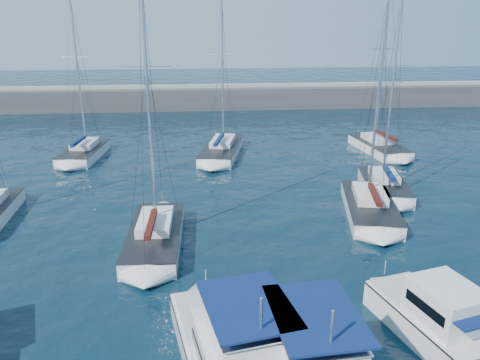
{
  "coord_description": "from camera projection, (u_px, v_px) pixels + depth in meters",
  "views": [
    {
      "loc": [
        -2.77,
        -18.77,
        12.82
      ],
      "look_at": [
        -0.19,
        9.41,
        3.0
      ],
      "focal_mm": 35.0,
      "sensor_mm": 36.0,
      "label": 1
    }
  ],
  "objects": [
    {
      "name": "sailboat_mid_e",
      "position": [
        384.0,
        186.0,
        36.2
      ],
      "size": [
        4.34,
        7.55,
        15.34
      ],
      "rotation": [
        0.0,
        0.0,
        -0.19
      ],
      "color": "silver",
      "rests_on": "ground"
    },
    {
      "name": "sailboat_mid_d",
      "position": [
        370.0,
        206.0,
        32.27
      ],
      "size": [
        4.8,
        8.92,
        14.27
      ],
      "rotation": [
        0.0,
        0.0,
        -0.2
      ],
      "color": "silver",
      "rests_on": "ground"
    },
    {
      "name": "sailboat_back_c",
      "position": [
        379.0,
        146.0,
        47.29
      ],
      "size": [
        4.0,
        8.42,
        16.09
      ],
      "rotation": [
        0.0,
        0.0,
        0.12
      ],
      "color": "silver",
      "rests_on": "ground"
    },
    {
      "name": "breakwater",
      "position": [
        216.0,
        100.0,
        70.68
      ],
      "size": [
        160.0,
        6.0,
        4.45
      ],
      "color": "#424244",
      "rests_on": "ground"
    },
    {
      "name": "sailboat_mid_b",
      "position": [
        155.0,
        236.0,
        27.89
      ],
      "size": [
        3.27,
        8.43,
        16.61
      ],
      "rotation": [
        0.0,
        0.0,
        -0.02
      ],
      "color": "silver",
      "rests_on": "ground"
    },
    {
      "name": "motor_yacht_stbd_outer",
      "position": [
        434.0,
        319.0,
        19.47
      ],
      "size": [
        3.98,
        6.34,
        3.2
      ],
      "rotation": [
        0.0,
        0.0,
        0.25
      ],
      "color": "silver",
      "rests_on": "ground"
    },
    {
      "name": "sailboat_back_a",
      "position": [
        84.0,
        152.0,
        45.31
      ],
      "size": [
        3.84,
        7.99,
        15.06
      ],
      "rotation": [
        0.0,
        0.0,
        -0.1
      ],
      "color": "silver",
      "rests_on": "ground"
    },
    {
      "name": "sailboat_back_b",
      "position": [
        222.0,
        150.0,
        46.23
      ],
      "size": [
        5.14,
        10.04,
        15.28
      ],
      "rotation": [
        0.0,
        0.0,
        -0.22
      ],
      "color": "silver",
      "rests_on": "ground"
    },
    {
      "name": "ground",
      "position": [
        262.0,
        305.0,
        22.1
      ],
      "size": [
        220.0,
        220.0,
        0.0
      ],
      "primitive_type": "plane",
      "color": "black",
      "rests_on": "ground"
    }
  ]
}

